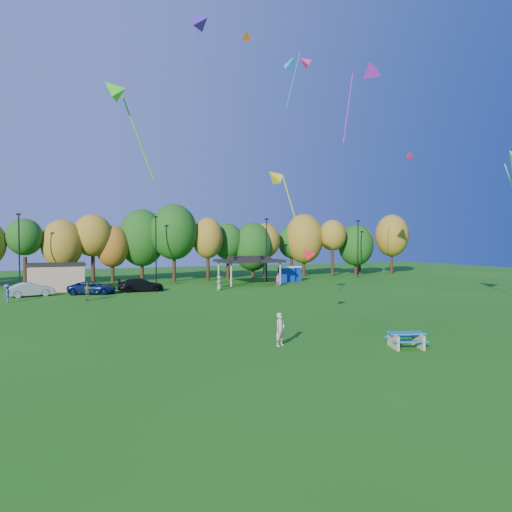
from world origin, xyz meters
name	(u,v)px	position (x,y,z in m)	size (l,w,h in m)	color
ground	(273,361)	(0.00, 0.00, 0.00)	(160.00, 160.00, 0.00)	#19600F
tree_line	(127,240)	(-1.03, 45.51, 5.91)	(93.57, 10.55, 11.15)	black
lamp_posts	(156,248)	(2.00, 40.00, 4.90)	(64.50, 0.25, 9.09)	black
utility_building	(57,277)	(-10.00, 38.00, 1.64)	(6.30, 4.30, 3.25)	tan
pavilion	(249,260)	(14.00, 37.00, 3.23)	(8.20, 6.20, 3.77)	tan
porta_potties	(290,274)	(20.63, 37.73, 1.10)	(3.75, 2.00, 2.18)	#0C2F9C
picnic_table	(406,339)	(7.93, -0.46, 0.49)	(2.38, 2.18, 0.85)	tan
kite_flyer	(280,329)	(1.74, 2.68, 0.93)	(0.68, 0.45, 1.86)	beige
car_b	(31,290)	(-12.45, 33.18, 0.74)	(1.57, 4.50, 1.48)	#A7A6AC
car_c	(92,288)	(-6.37, 32.97, 0.71)	(2.35, 5.10, 1.42)	#0D1F50
car_d	(141,285)	(-1.05, 33.53, 0.76)	(2.14, 5.26, 1.53)	black
far_person_0	(278,280)	(16.40, 32.93, 0.80)	(0.58, 0.38, 1.59)	#C05AB2
far_person_1	(88,291)	(-7.14, 27.34, 0.91)	(1.06, 0.44, 1.82)	#537246
far_person_2	(219,283)	(7.76, 31.21, 0.87)	(0.85, 0.55, 1.73)	#7BA26F
far_person_4	(7,293)	(-14.33, 29.08, 0.88)	(1.13, 0.65, 1.75)	#5049A1
far_person_5	(219,281)	(8.53, 33.72, 0.84)	(1.55, 0.50, 1.68)	brown
kite_0	(410,154)	(27.06, 20.66, 15.67)	(1.28, 1.46, 1.25)	#E61B54
kite_1	(304,61)	(13.03, 20.20, 23.77)	(1.76, 1.49, 1.59)	#E42660
kite_2	(274,177)	(6.74, 13.93, 11.19)	(3.32, 1.50, 5.49)	yellow
kite_5	(247,35)	(7.59, 22.06, 26.18)	(1.20, 1.47, 1.37)	#CF570A
kite_6	(307,253)	(6.83, 8.66, 5.00)	(1.61, 1.54, 1.28)	red
kite_7	(291,63)	(15.26, 27.29, 26.45)	(2.36, 4.07, 6.66)	#2691F5
kite_8	(197,20)	(0.45, 14.86, 23.14)	(2.50, 2.74, 4.67)	#3D1C9C
kite_9	(373,69)	(18.99, 17.06, 22.79)	(4.75, 3.92, 8.72)	purple
kite_12	(112,90)	(-5.90, 15.34, 17.08)	(4.41, 2.32, 7.51)	#31C91A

